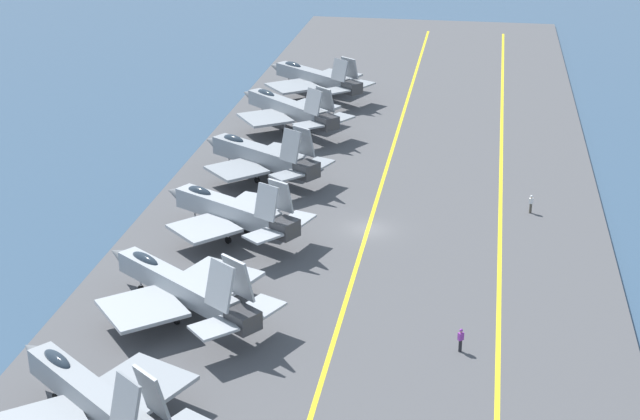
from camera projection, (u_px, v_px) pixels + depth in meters
The scene contains 12 objects.
ground_plane at pixel (368, 233), 87.68m from camera, with size 2000.00×2000.00×0.00m, color #334C66.
carrier_deck at pixel (368, 231), 87.61m from camera, with size 186.84×42.35×0.40m, color #4C4C4F.
deck_stripe_foul_line at pixel (500, 238), 85.75m from camera, with size 168.16×0.36×0.01m, color yellow.
deck_stripe_centerline at pixel (368, 229), 87.53m from camera, with size 168.16×0.36×0.01m, color yellow.
parked_jet_nearest at pixel (92, 398), 57.98m from camera, with size 13.35×14.96×6.59m.
parked_jet_second at pixel (181, 287), 71.83m from camera, with size 13.66×16.04×6.41m.
parked_jet_third at pixel (230, 210), 85.05m from camera, with size 12.35×14.88×6.27m.
parked_jet_fourth at pixel (260, 156), 98.68m from camera, with size 12.68×15.01×6.36m.
parked_jet_fifth at pixel (288, 108), 113.23m from camera, with size 14.32×15.44×6.22m.
parked_jet_sixth at pixel (314, 78), 126.18m from camera, with size 14.03×15.58×6.10m.
crew_purple_vest at pixel (461, 339), 67.55m from camera, with size 0.45×0.46×1.78m.
crew_white_vest at pixel (531, 203), 90.62m from camera, with size 0.29×0.40×1.77m.
Camera 1 is at (-79.83, -9.02, 35.45)m, focal length 55.00 mm.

